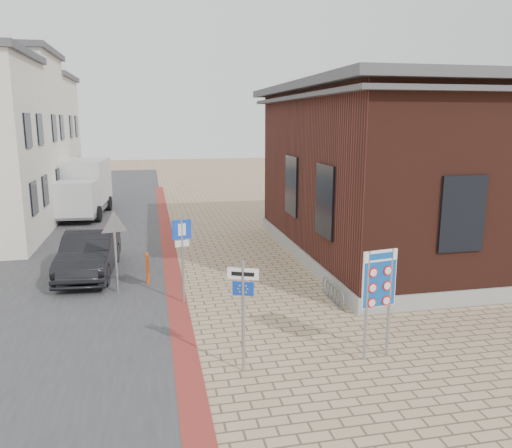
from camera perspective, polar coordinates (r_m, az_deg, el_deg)
name	(u,v)px	position (r m, az deg, el deg)	size (l,w,h in m)	color
ground	(264,339)	(12.90, 0.90, -13.02)	(120.00, 120.00, 0.00)	tan
road_strip	(96,226)	(27.11, -17.79, -0.26)	(7.00, 60.00, 0.02)	#38383A
curb_strip	(168,246)	(22.09, -9.99, -2.53)	(0.60, 40.00, 0.02)	maroon
brick_building	(440,168)	(21.85, 20.33, 6.01)	(13.00, 13.00, 6.80)	gray
townhouse_far	(18,139)	(36.41, -25.55, 8.71)	(7.40, 6.40, 8.30)	white
bike_rack	(333,293)	(15.48, 8.76, -7.78)	(0.08, 1.80, 0.60)	slate
sedan	(89,253)	(18.66, -18.51, -3.19)	(1.66, 4.77, 1.57)	black
box_truck	(82,188)	(30.11, -19.27, 3.93)	(2.96, 6.23, 3.17)	slate
border_sign	(379,282)	(11.63, 13.89, -6.40)	(0.88, 0.21, 2.59)	gray
essen_sign	(243,299)	(10.75, -1.48, -8.61)	(0.64, 0.30, 2.51)	gray
parking_sign	(182,245)	(14.88, -8.45, -2.35)	(0.57, 0.19, 2.64)	gray
yield_sign	(114,231)	(16.14, -15.87, -0.80)	(0.92, 0.29, 2.63)	gray
bollard	(148,269)	(17.12, -12.28, -5.01)	(0.10, 0.10, 1.08)	#FF4F0D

